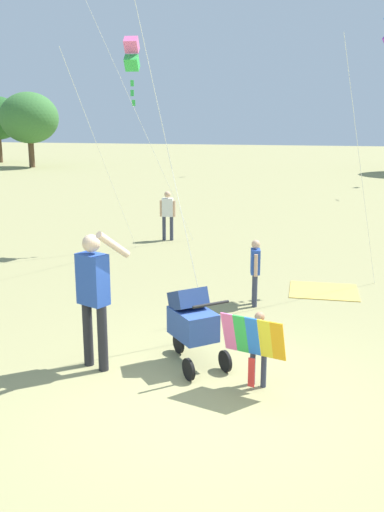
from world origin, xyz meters
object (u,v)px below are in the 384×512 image
(stroller, at_px, (192,320))
(kite_green_novelty, at_px, (131,55))
(person_red_shirt, at_px, (255,267))
(person_couple_left, at_px, (168,212))
(child_with_butterfly_kite, at_px, (257,341))
(picnic_blanket, at_px, (324,291))
(person_adult_flyer, at_px, (94,289))

(stroller, bearing_deg, kite_green_novelty, 114.29)
(person_red_shirt, bearing_deg, kite_green_novelty, 131.77)
(person_couple_left, bearing_deg, kite_green_novelty, -118.56)
(child_with_butterfly_kite, distance_m, person_couple_left, 8.44)
(kite_green_novelty, relative_size, picnic_blanket, 3.98)
(kite_green_novelty, distance_m, person_couple_left, 3.92)
(person_adult_flyer, bearing_deg, child_with_butterfly_kite, -2.98)
(child_with_butterfly_kite, xyz_separation_m, person_adult_flyer, (-2.07, 0.11, 0.47))
(person_couple_left, height_order, picnic_blanket, person_couple_left)
(kite_green_novelty, bearing_deg, stroller, -65.71)
(child_with_butterfly_kite, relative_size, kite_green_novelty, 0.19)
(person_couple_left, bearing_deg, picnic_blanket, -42.83)
(stroller, distance_m, picnic_blanket, 4.04)
(person_red_shirt, bearing_deg, person_adult_flyer, -119.94)
(person_red_shirt, height_order, picnic_blanket, person_red_shirt)
(child_with_butterfly_kite, bearing_deg, stroller, 151.60)
(stroller, bearing_deg, child_with_butterfly_kite, -28.40)
(person_adult_flyer, distance_m, picnic_blanket, 5.02)
(child_with_butterfly_kite, height_order, stroller, stroller)
(stroller, bearing_deg, picnic_blanket, 65.29)
(child_with_butterfly_kite, xyz_separation_m, stroller, (-0.89, 0.48, 0.02))
(person_red_shirt, bearing_deg, picnic_blanket, 42.86)
(child_with_butterfly_kite, xyz_separation_m, person_red_shirt, (-0.38, 3.04, 0.09))
(kite_green_novelty, xyz_separation_m, person_couple_left, (0.54, 1.00, -3.75))
(person_adult_flyer, height_order, person_red_shirt, person_adult_flyer)
(child_with_butterfly_kite, height_order, picnic_blanket, child_with_butterfly_kite)
(kite_green_novelty, relative_size, person_red_shirt, 4.31)
(stroller, bearing_deg, person_adult_flyer, -162.37)
(kite_green_novelty, height_order, person_red_shirt, kite_green_novelty)
(stroller, distance_m, kite_green_novelty, 7.96)
(child_with_butterfly_kite, distance_m, kite_green_novelty, 8.70)
(picnic_blanket, bearing_deg, child_with_butterfly_kite, -100.76)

